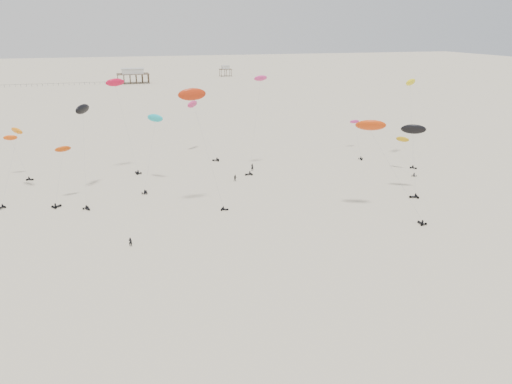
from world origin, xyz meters
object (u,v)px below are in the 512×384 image
object	(u,v)px
pavilion_small	(226,71)
rig_3	(411,95)
pavilion_main	(133,77)
spectator_0	(131,246)

from	to	relation	value
pavilion_small	rig_3	distance (m)	253.42
pavilion_main	pavilion_small	bearing A→B (deg)	23.20
rig_3	spectator_0	world-z (taller)	rig_3
rig_3	spectator_0	bearing A→B (deg)	4.95
pavilion_small	spectator_0	world-z (taller)	pavilion_small
pavilion_small	rig_3	xyz separation A→B (m)	(-2.51, -252.97, 14.90)
pavilion_main	spectator_0	world-z (taller)	pavilion_main
pavilion_small	rig_3	bearing A→B (deg)	-90.57
rig_3	spectator_0	xyz separation A→B (m)	(-81.62, -41.99, -18.39)
spectator_0	rig_3	bearing A→B (deg)	-141.50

